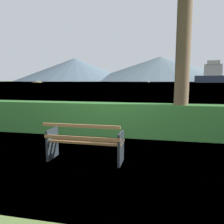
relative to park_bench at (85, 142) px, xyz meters
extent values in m
plane|color=olive|center=(0.00, 0.06, -0.42)|extent=(1400.00, 1400.00, 0.00)
plane|color=slate|center=(0.00, 307.86, -0.42)|extent=(620.00, 620.00, 0.00)
cube|color=olive|center=(0.00, -0.13, 0.03)|extent=(1.65, 0.07, 0.04)
cube|color=olive|center=(0.00, 0.06, 0.03)|extent=(1.65, 0.07, 0.04)
cube|color=olive|center=(0.00, 0.25, 0.03)|extent=(1.65, 0.07, 0.04)
cube|color=olive|center=(0.00, -0.21, 0.15)|extent=(1.65, 0.05, 0.06)
cube|color=olive|center=(0.00, -0.25, 0.41)|extent=(1.65, 0.05, 0.06)
cube|color=#1E2328|center=(-0.78, 0.04, -0.09)|extent=(0.05, 0.51, 0.68)
cube|color=#1E2328|center=(0.78, 0.03, -0.09)|extent=(0.05, 0.51, 0.68)
cube|color=#387A33|center=(0.00, 2.46, 0.09)|extent=(10.54, 0.64, 1.04)
cylinder|color=brown|center=(2.17, 2.38, 2.15)|extent=(0.41, 0.41, 5.16)
cube|color=silver|center=(44.78, 204.58, 10.23)|extent=(15.76, 12.60, 9.47)
cube|color=silver|center=(44.78, 204.58, 16.45)|extent=(11.76, 13.00, 2.96)
cube|color=gold|center=(-108.33, 184.23, -0.09)|extent=(7.80, 3.68, 0.68)
cube|color=silver|center=(-108.33, 184.23, 0.50)|extent=(2.93, 2.24, 0.50)
cube|color=silver|center=(-12.09, 255.44, 0.06)|extent=(2.25, 5.22, 0.98)
cube|color=silver|center=(-12.09, 255.44, 1.06)|extent=(1.41, 1.94, 1.00)
cone|color=slate|center=(-205.67, 531.27, 27.75)|extent=(287.37, 287.37, 56.35)
cone|color=slate|center=(0.00, 558.01, 28.80)|extent=(354.71, 354.71, 58.44)
camera|label=1|loc=(1.57, -4.52, 1.32)|focal=36.36mm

